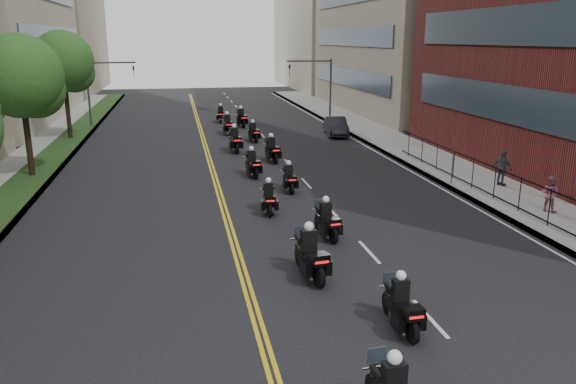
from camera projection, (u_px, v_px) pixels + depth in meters
name	position (u px, v px, depth m)	size (l,w,h in m)	color
sidewalk_right	(423.00, 156.00, 35.85)	(4.00, 90.00, 0.15)	gray
sidewalk_left	(22.00, 173.00, 31.37)	(4.00, 90.00, 0.15)	gray
grass_strip	(37.00, 171.00, 31.49)	(2.00, 90.00, 0.04)	#173212
iron_fence	(534.00, 201.00, 23.15)	(0.05, 28.00, 1.50)	black
traffic_signal_right	(320.00, 80.00, 50.51)	(4.09, 0.20, 5.60)	#3F3F44
traffic_signal_left	(100.00, 83.00, 46.94)	(4.09, 0.20, 5.60)	#3F3F44
motorcycle_1	(401.00, 307.00, 14.57)	(0.51, 2.18, 1.61)	black
motorcycle_2	(310.00, 256.00, 17.75)	(0.73, 2.47, 1.83)	black
motorcycle_3	(327.00, 222.00, 21.35)	(0.63, 2.19, 1.62)	black
motorcycle_4	(269.00, 199.00, 24.43)	(0.56, 2.11, 1.55)	black
motorcycle_5	(289.00, 179.00, 27.90)	(0.47, 2.08, 1.54)	black
motorcycle_6	(252.00, 165.00, 30.85)	(0.68, 2.27, 1.67)	black
motorcycle_7	(272.00, 151.00, 34.51)	(0.68, 2.38, 1.76)	black
motorcycle_8	(235.00, 141.00, 37.52)	(0.65, 2.55, 1.88)	black
motorcycle_9	(253.00, 133.00, 41.21)	(0.67, 2.18, 1.62)	black
motorcycle_10	(227.00, 125.00, 44.37)	(0.63, 2.44, 1.80)	black
motorcycle_11	(241.00, 119.00, 47.99)	(0.73, 2.44, 1.81)	black
motorcycle_12	(221.00, 115.00, 50.67)	(0.59, 2.29, 1.69)	black
parked_sedan	(336.00, 126.00, 43.81)	(1.50, 4.31, 1.42)	black
pedestrian_b	(550.00, 194.00, 24.08)	(0.76, 0.59, 1.57)	#965161
pedestrian_c	(502.00, 168.00, 28.26)	(1.06, 0.44, 1.82)	#3E3D45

